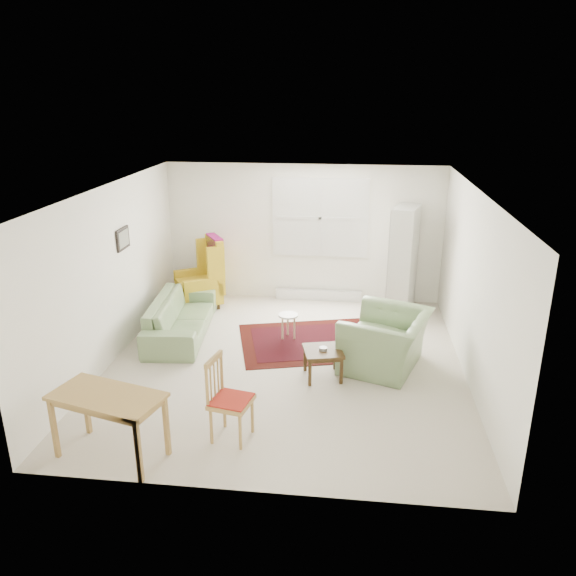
# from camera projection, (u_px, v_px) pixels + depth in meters

# --- Properties ---
(room) EXTENTS (5.04, 5.54, 2.51)m
(room) POSITION_uv_depth(u_px,v_px,m) (289.00, 276.00, 7.86)
(room) COLOR beige
(room) RESTS_ON ground
(rug) EXTENTS (2.87, 2.22, 0.03)m
(rug) POSITION_uv_depth(u_px,v_px,m) (323.00, 340.00, 8.80)
(rug) COLOR black
(rug) RESTS_ON ground
(sofa) EXTENTS (1.00, 2.15, 0.84)m
(sofa) POSITION_uv_depth(u_px,v_px,m) (180.00, 310.00, 8.91)
(sofa) COLOR #718C5D
(sofa) RESTS_ON ground
(armchair) EXTENTS (1.42, 1.51, 0.96)m
(armchair) POSITION_uv_depth(u_px,v_px,m) (386.00, 335.00, 7.85)
(armchair) COLOR #718C5D
(armchair) RESTS_ON ground
(wingback_chair) EXTENTS (1.05, 1.04, 1.28)m
(wingback_chair) POSITION_uv_depth(u_px,v_px,m) (198.00, 273.00, 10.01)
(wingback_chair) COLOR gold
(wingback_chair) RESTS_ON ground
(coffee_table) EXTENTS (0.61, 0.61, 0.41)m
(coffee_table) POSITION_uv_depth(u_px,v_px,m) (323.00, 363.00, 7.63)
(coffee_table) COLOR #3D2912
(coffee_table) RESTS_ON ground
(stool) EXTENTS (0.39, 0.39, 0.41)m
(stool) POSITION_uv_depth(u_px,v_px,m) (288.00, 326.00, 8.84)
(stool) COLOR white
(stool) RESTS_ON ground
(cabinet) EXTENTS (0.58, 0.82, 1.86)m
(cabinet) POSITION_uv_depth(u_px,v_px,m) (404.00, 259.00, 9.77)
(cabinet) COLOR silver
(cabinet) RESTS_ON ground
(desk) EXTENTS (1.28, 0.88, 0.74)m
(desk) POSITION_uv_depth(u_px,v_px,m) (110.00, 426.00, 5.93)
(desk) COLOR #B08847
(desk) RESTS_ON ground
(desk_chair) EXTENTS (0.51, 0.51, 0.98)m
(desk_chair) POSITION_uv_depth(u_px,v_px,m) (231.00, 400.00, 6.20)
(desk_chair) COLOR #B08847
(desk_chair) RESTS_ON ground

